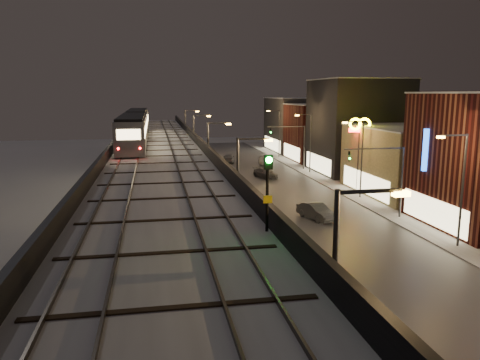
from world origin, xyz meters
TOP-DOWN VIEW (x-y plane):
  - ground at (0.00, 0.00)m, footprint 220.00×220.00m
  - road_surface at (7.50, 35.00)m, footprint 17.00×120.00m
  - sidewalk_right at (17.50, 35.00)m, footprint 4.00×120.00m
  - under_viaduct_pavement at (-6.00, 35.00)m, footprint 11.00×120.00m
  - elevated_viaduct at (-6.00, 31.84)m, footprint 9.00×100.00m
  - viaduct_trackbed at (-6.01, 31.97)m, footprint 8.40×100.00m
  - viaduct_parapet_streetside at (-1.65, 32.00)m, footprint 0.30×100.00m
  - viaduct_parapet_far at (-10.35, 32.00)m, footprint 0.30×100.00m
  - building_c at (23.99, 32.00)m, footprint 12.20×15.20m
  - building_d at (23.99, 48.00)m, footprint 12.20×13.20m
  - building_e at (23.99, 62.00)m, footprint 12.20×12.20m
  - building_f at (23.99, 76.00)m, footprint 12.20×16.20m
  - streetlight_left_0 at (-0.43, -5.00)m, footprint 2.57×0.28m
  - streetlight_left_1 at (-0.43, 13.00)m, footprint 2.57×0.28m
  - streetlight_right_1 at (16.73, 13.00)m, footprint 2.56×0.28m
  - streetlight_left_2 at (-0.43, 31.00)m, footprint 2.57×0.28m
  - streetlight_right_2 at (16.73, 31.00)m, footprint 2.56×0.28m
  - streetlight_left_3 at (-0.43, 49.00)m, footprint 2.57×0.28m
  - streetlight_right_3 at (16.73, 49.00)m, footprint 2.56×0.28m
  - streetlight_left_4 at (-0.43, 67.00)m, footprint 2.57×0.28m
  - streetlight_right_4 at (16.73, 67.00)m, footprint 2.56×0.28m
  - traffic_light_rig_a at (15.84, 22.00)m, footprint 6.10×0.34m
  - traffic_light_rig_b at (15.84, 52.00)m, footprint 6.10×0.34m
  - subway_train at (-8.50, 38.44)m, footprint 2.71×33.09m
  - rail_signal at (-2.10, -1.44)m, footprint 0.35×0.43m
  - car_taxi at (0.65, 9.69)m, footprint 2.41×4.23m
  - car_near_white at (4.06, 23.79)m, footprint 1.52×4.31m
  - car_mid_silver at (2.51, 27.30)m, footprint 2.85×4.78m
  - car_mid_dark at (6.46, 61.93)m, footprint 2.60×4.91m
  - car_far_white at (3.13, 68.93)m, footprint 2.64×4.22m
  - car_onc_silver at (8.79, 22.90)m, footprint 2.88×4.95m
  - car_onc_white at (9.18, 45.56)m, footprint 3.26×5.08m
  - car_onc_red at (11.91, 58.37)m, footprint 2.25×4.39m
  - sign_mcdonalds at (18.00, 34.06)m, footprint 2.72×0.67m
  - sign_carwash at (18.50, 19.68)m, footprint 1.71×0.35m

SIDE VIEW (x-z plane):
  - ground at x=0.00m, z-range 0.00..0.00m
  - road_surface at x=7.50m, z-range 0.00..0.06m
  - under_viaduct_pavement at x=-6.00m, z-range 0.00..0.06m
  - sidewalk_right at x=17.50m, z-range 0.00..0.14m
  - car_mid_silver at x=2.51m, z-range 0.00..1.24m
  - car_far_white at x=3.13m, z-range 0.00..1.34m
  - car_mid_dark at x=6.46m, z-range 0.00..1.36m
  - car_taxi at x=0.65m, z-range 0.00..1.36m
  - car_onc_white at x=9.18m, z-range 0.00..1.37m
  - car_near_white at x=4.06m, z-range 0.00..1.42m
  - car_onc_red at x=11.91m, z-range 0.00..1.43m
  - car_onc_silver at x=8.79m, z-range 0.00..1.54m
  - building_c at x=23.99m, z-range 0.00..8.16m
  - traffic_light_rig_a at x=15.84m, z-range 1.00..8.00m
  - traffic_light_rig_b at x=15.84m, z-range 1.00..8.00m
  - building_e at x=23.99m, z-range 0.00..10.16m
  - streetlight_left_0 at x=-0.43m, z-range 0.74..9.74m
  - streetlight_left_1 at x=-0.43m, z-range 0.74..9.74m
  - streetlight_right_1 at x=16.73m, z-range 0.74..9.74m
  - streetlight_left_2 at x=-0.43m, z-range 0.74..9.74m
  - streetlight_right_2 at x=16.73m, z-range 0.74..9.74m
  - streetlight_left_3 at x=-0.43m, z-range 0.74..9.74m
  - streetlight_right_3 at x=16.73m, z-range 0.74..9.74m
  - streetlight_left_4 at x=-0.43m, z-range 0.74..9.74m
  - streetlight_right_4 at x=16.73m, z-range 0.74..9.74m
  - building_f at x=23.99m, z-range 0.00..11.16m
  - elevated_viaduct at x=-6.00m, z-range 2.47..8.77m
  - sign_carwash at x=18.50m, z-range 1.85..10.72m
  - viaduct_trackbed at x=-6.01m, z-range 6.23..6.55m
  - viaduct_parapet_streetside at x=-1.65m, z-range 6.30..7.40m
  - viaduct_parapet_far at x=-10.35m, z-range 6.30..7.40m
  - building_d at x=23.99m, z-range 0.00..14.16m
  - sign_mcdonalds at x=18.00m, z-range 2.74..11.88m
  - subway_train at x=-8.50m, z-range 6.61..9.84m
  - rail_signal at x=-2.10m, z-range 7.26..10.33m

